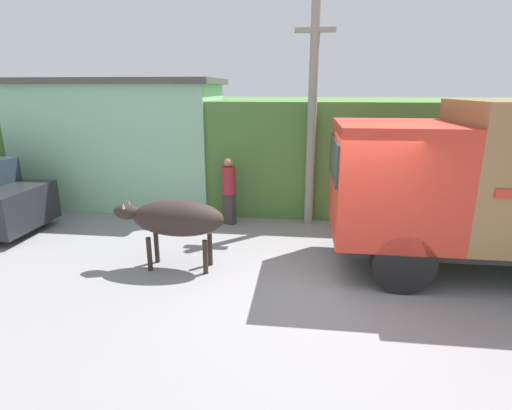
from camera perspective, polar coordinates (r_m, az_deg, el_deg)
The scene contains 6 objects.
ground_plane at distance 7.05m, azimuth 10.26°, elevation -11.30°, with size 60.00×60.00×0.00m, color gray.
hillside_embankment at distance 12.71m, azimuth 9.19°, elevation 8.10°, with size 32.00×5.63×2.93m.
building_backdrop at distance 12.16m, azimuth -18.63°, elevation 8.53°, with size 5.74×2.70×3.50m.
brown_cow at distance 7.38m, azimuth -11.41°, elevation -1.93°, with size 2.06×0.67×1.31m.
pedestrian_on_hill at distance 9.72m, azimuth -3.89°, elevation 2.41°, with size 0.44×0.44×1.65m.
utility_pole at distance 9.60m, azimuth 8.02°, elevation 12.73°, with size 0.90×0.21×5.08m.
Camera 1 is at (-0.47, -6.24, 3.24)m, focal length 28.00 mm.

